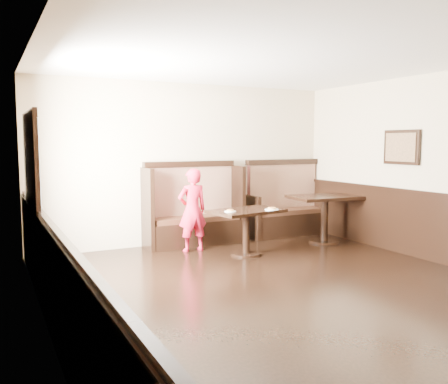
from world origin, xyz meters
TOP-DOWN VIEW (x-y plane):
  - ground at (0.00, 0.00)m, footprint 7.00×7.00m
  - room_shell at (-0.30, 0.28)m, footprint 7.00×7.00m
  - booth_main at (0.00, 3.30)m, footprint 1.75×0.72m
  - booth_neighbor at (1.95, 3.29)m, footprint 1.65×0.72m
  - table_main at (0.44, 2.18)m, footprint 1.24×0.89m
  - table_neighbor at (2.16, 2.38)m, footprint 1.27×0.90m
  - child at (-0.22, 2.80)m, footprint 0.50×0.33m
  - pizza_plate_left at (0.11, 2.11)m, footprint 0.18×0.18m
  - pizza_plate_right at (0.79, 1.99)m, footprint 0.22×0.22m

SIDE VIEW (x-z plane):
  - ground at x=0.00m, z-range 0.00..0.00m
  - booth_neighbor at x=1.95m, z-range -0.24..1.21m
  - booth_main at x=0.00m, z-range -0.20..1.25m
  - table_main at x=0.44m, z-range 0.19..0.91m
  - table_neighbor at x=2.16m, z-range 0.21..1.04m
  - room_shell at x=-0.30m, z-range -2.83..4.17m
  - child at x=-0.22m, z-range 0.00..1.36m
  - pizza_plate_left at x=0.11m, z-range 0.72..0.75m
  - pizza_plate_right at x=0.79m, z-range 0.72..0.76m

